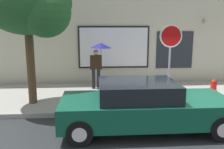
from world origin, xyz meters
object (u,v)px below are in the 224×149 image
(pedestrian_with_umbrella, at_px, (99,54))
(street_tree, at_px, (30,4))
(parked_car, at_px, (144,106))
(stop_sign, at_px, (170,49))
(fire_hydrant, at_px, (213,89))

(pedestrian_with_umbrella, bearing_deg, street_tree, -138.82)
(parked_car, height_order, street_tree, street_tree)
(parked_car, bearing_deg, street_tree, 148.64)
(pedestrian_with_umbrella, xyz_separation_m, stop_sign, (2.35, -2.35, 0.39))
(parked_car, xyz_separation_m, fire_hydrant, (3.08, 2.19, -0.17))
(pedestrian_with_umbrella, distance_m, street_tree, 3.51)
(street_tree, bearing_deg, pedestrian_with_umbrella, 41.18)
(stop_sign, bearing_deg, pedestrian_with_umbrella, 135.00)
(parked_car, distance_m, stop_sign, 2.50)
(pedestrian_with_umbrella, height_order, street_tree, street_tree)
(fire_hydrant, bearing_deg, stop_sign, -164.94)
(parked_car, bearing_deg, fire_hydrant, 35.38)
(stop_sign, bearing_deg, street_tree, 175.23)
(stop_sign, bearing_deg, fire_hydrant, 15.06)
(fire_hydrant, xyz_separation_m, stop_sign, (-1.87, -0.50, 1.57))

